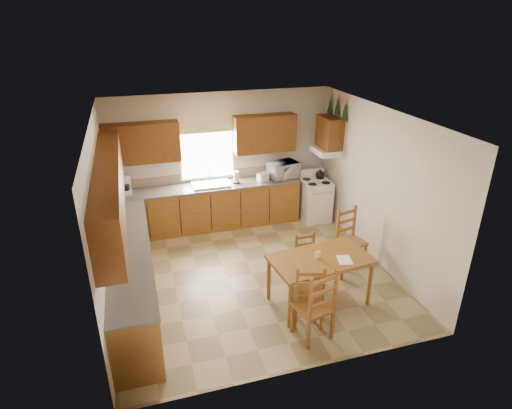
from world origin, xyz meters
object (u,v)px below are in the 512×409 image
object	(u,v)px
microwave	(283,170)
chair_near_left	(308,292)
chair_near_right	(313,303)
chair_far_right	(352,239)
stove	(315,201)
dining_table	(319,280)
chair_far_left	(307,261)

from	to	relation	value
microwave	chair_near_left	bearing A→B (deg)	-118.18
chair_near_right	chair_far_right	xyz separation A→B (m)	(1.37, 1.49, -0.03)
stove	chair_far_right	xyz separation A→B (m)	(-0.14, -1.86, 0.08)
microwave	dining_table	size ratio (longest dim) A/B	0.38
chair_near_right	chair_far_right	world-z (taller)	chair_near_right
chair_near_left	chair_near_right	bearing A→B (deg)	97.29
dining_table	chair_near_right	bearing A→B (deg)	-126.73
stove	chair_near_right	bearing A→B (deg)	-112.37
chair_far_left	dining_table	bearing A→B (deg)	-92.06
stove	microwave	world-z (taller)	microwave
chair_near_right	chair_far_right	size ratio (longest dim) A/B	1.06
microwave	dining_table	world-z (taller)	microwave
dining_table	chair_far_left	distance (m)	0.51
chair_near_left	chair_near_right	size ratio (longest dim) A/B	0.92
stove	dining_table	distance (m)	2.90
chair_near_left	chair_near_right	world-z (taller)	chair_near_right
chair_near_right	microwave	bearing A→B (deg)	-116.54
chair_near_left	chair_far_right	bearing A→B (deg)	-120.50
chair_near_right	chair_far_left	distance (m)	1.25
microwave	chair_far_right	bearing A→B (deg)	-91.33
dining_table	chair_near_left	distance (m)	0.53
microwave	dining_table	xyz separation A→B (m)	(-0.48, -2.97, -0.70)
chair_far_left	chair_near_left	bearing A→B (deg)	-111.96
stove	chair_far_right	size ratio (longest dim) A/B	0.84
chair_near_right	chair_far_right	bearing A→B (deg)	-145.55
microwave	chair_far_right	xyz separation A→B (m)	(0.50, -2.14, -0.57)
chair_near_left	chair_far_left	world-z (taller)	chair_near_left
chair_near_left	chair_far_right	size ratio (longest dim) A/B	0.97
chair_far_right	chair_near_left	bearing A→B (deg)	-150.66
chair_near_right	chair_far_left	xyz separation A→B (m)	(0.41, 1.18, -0.12)
stove	chair_far_left	distance (m)	2.43
chair_near_left	stove	bearing A→B (deg)	-98.37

